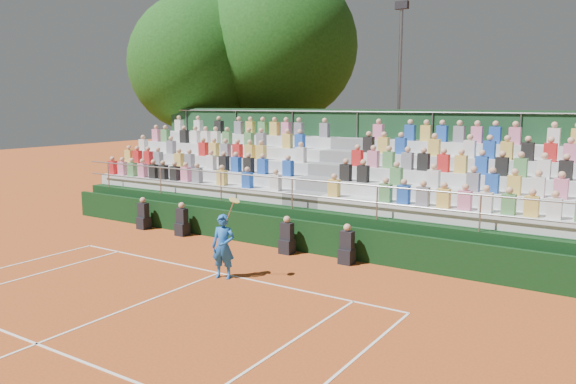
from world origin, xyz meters
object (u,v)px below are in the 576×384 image
Objects in this scene: tennis_player at (223,246)px; tree_west at (197,64)px; floodlight_mast at (399,88)px; tree_east at (281,46)px.

tennis_player is 16.47m from tree_west.
tennis_player is 0.24× the size of floodlight_mast.
tree_west is 10.45m from floodlight_mast.
tree_west is at bearing 134.18° from tennis_player.
tree_east reaches higher than tree_west.
tree_east is 1.24× the size of floodlight_mast.
tennis_player is 14.65m from floodlight_mast.
floodlight_mast is (6.32, 0.51, -2.21)m from tree_east.
floodlight_mast reaches higher than tennis_player.
floodlight_mast is (9.96, 2.88, -1.33)m from tree_west.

